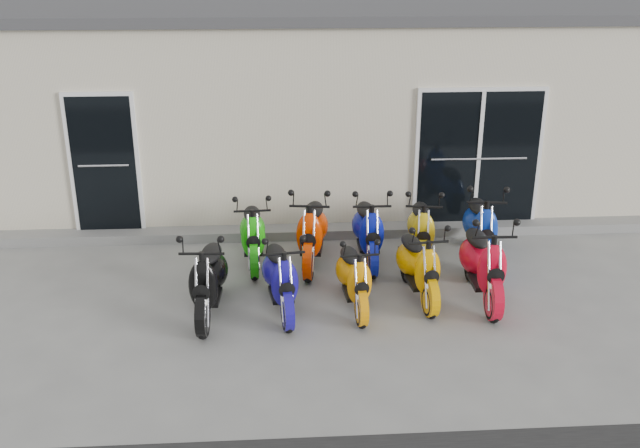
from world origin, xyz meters
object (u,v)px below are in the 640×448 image
at_px(scooter_front_orange_a, 354,269).
at_px(scooter_back_extra, 481,219).
at_px(scooter_front_red, 484,254).
at_px(scooter_back_green, 253,226).
at_px(scooter_back_red, 312,223).
at_px(scooter_front_black, 208,270).
at_px(scooter_back_yellow, 422,222).
at_px(scooter_front_orange_b, 419,258).
at_px(scooter_front_blue, 280,269).
at_px(scooter_back_blue, 368,222).

relative_size(scooter_front_orange_a, scooter_back_extra, 0.85).
bearing_deg(scooter_front_orange_a, scooter_front_red, 0.17).
xyz_separation_m(scooter_front_orange_a, scooter_back_green, (-1.30, 1.46, 0.05)).
xyz_separation_m(scooter_back_green, scooter_back_red, (0.85, -0.07, 0.05)).
height_order(scooter_front_red, scooter_back_extra, scooter_front_red).
relative_size(scooter_front_black, scooter_front_red, 0.96).
xyz_separation_m(scooter_back_red, scooter_back_yellow, (1.59, 0.06, -0.04)).
height_order(scooter_back_yellow, scooter_back_extra, scooter_back_extra).
xyz_separation_m(scooter_front_orange_b, scooter_back_green, (-2.15, 1.24, 0.01)).
relative_size(scooter_front_black, scooter_back_red, 0.96).
relative_size(scooter_front_blue, scooter_back_extra, 0.91).
height_order(scooter_back_green, scooter_back_blue, scooter_back_blue).
bearing_deg(scooter_front_black, scooter_front_orange_b, 8.93).
relative_size(scooter_front_blue, scooter_back_green, 0.99).
bearing_deg(scooter_front_blue, scooter_back_yellow, 27.63).
height_order(scooter_back_blue, scooter_back_yellow, scooter_back_blue).
height_order(scooter_front_orange_b, scooter_back_blue, scooter_back_blue).
bearing_deg(scooter_back_green, scooter_back_blue, -3.80).
xyz_separation_m(scooter_front_black, scooter_back_extra, (3.79, 1.45, 0.02)).
height_order(scooter_front_blue, scooter_back_red, scooter_back_red).
height_order(scooter_back_green, scooter_back_red, scooter_back_red).
xyz_separation_m(scooter_front_orange_a, scooter_back_yellow, (1.14, 1.45, 0.05)).
height_order(scooter_front_blue, scooter_front_orange_b, scooter_front_blue).
relative_size(scooter_front_black, scooter_front_orange_b, 1.06).
relative_size(scooter_front_red, scooter_back_red, 1.01).
distance_m(scooter_back_blue, scooter_back_yellow, 0.78).
xyz_separation_m(scooter_front_red, scooter_back_green, (-2.97, 1.33, -0.05)).
relative_size(scooter_front_orange_a, scooter_back_green, 0.92).
relative_size(scooter_front_blue, scooter_back_red, 0.91).
bearing_deg(scooter_back_red, scooter_front_black, -125.17).
bearing_deg(scooter_front_orange_a, scooter_front_blue, 176.50).
bearing_deg(scooter_front_orange_a, scooter_back_yellow, 47.49).
bearing_deg(scooter_back_red, scooter_front_red, -22.69).
bearing_deg(scooter_back_extra, scooter_front_black, -151.19).
relative_size(scooter_front_blue, scooter_back_blue, 0.95).
height_order(scooter_front_blue, scooter_back_blue, scooter_back_blue).
xyz_separation_m(scooter_front_black, scooter_front_orange_a, (1.80, 0.05, -0.07)).
distance_m(scooter_front_orange_b, scooter_back_green, 2.49).
bearing_deg(scooter_front_blue, scooter_back_red, 63.66).
distance_m(scooter_front_orange_a, scooter_back_red, 1.47).
bearing_deg(scooter_back_yellow, scooter_back_red, -169.29).
distance_m(scooter_back_red, scooter_back_yellow, 1.59).
distance_m(scooter_front_black, scooter_front_orange_b, 2.68).
relative_size(scooter_back_green, scooter_back_red, 0.92).
distance_m(scooter_back_blue, scooter_back_extra, 1.63).
height_order(scooter_front_black, scooter_back_red, scooter_back_red).
bearing_deg(scooter_back_green, scooter_front_red, -26.54).
bearing_deg(scooter_back_blue, scooter_back_extra, -0.33).
height_order(scooter_front_blue, scooter_front_orange_a, scooter_front_blue).
bearing_deg(scooter_back_green, scooter_back_red, -7.06).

